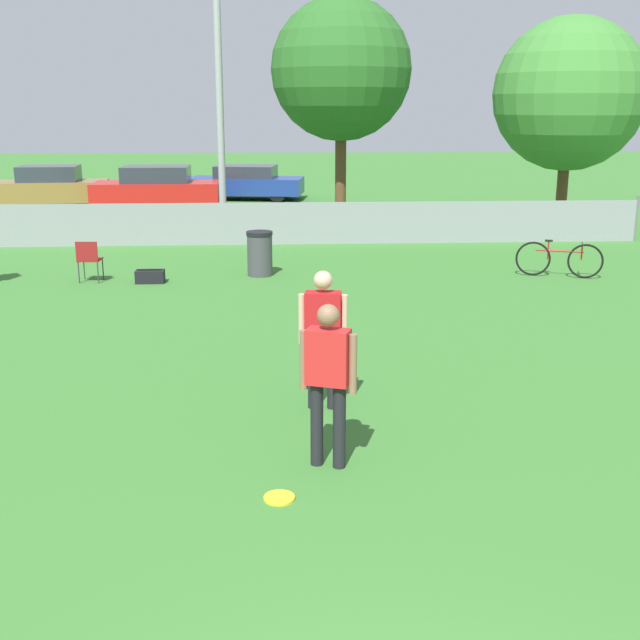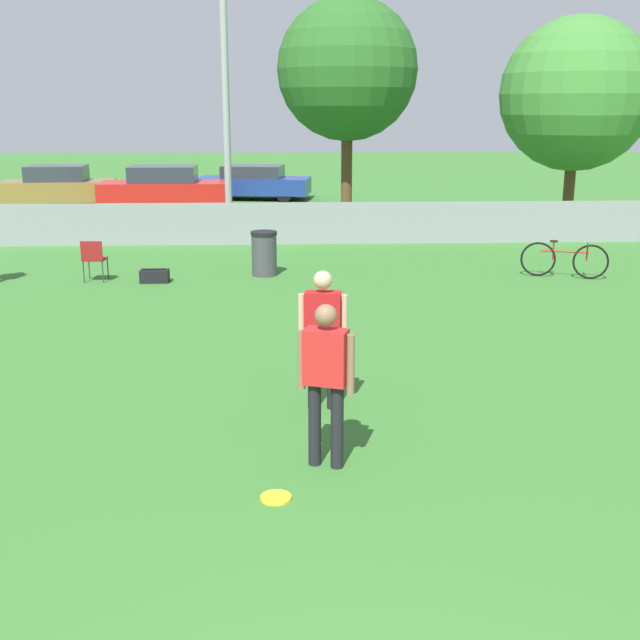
% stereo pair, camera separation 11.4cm
% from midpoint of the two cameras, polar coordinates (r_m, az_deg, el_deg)
% --- Properties ---
extents(fence_backline, '(18.22, 0.07, 1.21)m').
position_cam_midpoint_polar(fence_backline, '(21.12, -1.75, 6.88)').
color(fence_backline, gray).
rests_on(fence_backline, ground_plane).
extents(light_pole, '(0.90, 0.36, 8.19)m').
position_cam_midpoint_polar(light_pole, '(22.95, -7.40, 18.19)').
color(light_pole, '#9E9EA3').
rests_on(light_pole, ground_plane).
extents(tree_near_pole, '(3.95, 3.95, 6.49)m').
position_cam_midpoint_polar(tree_near_pole, '(23.51, 1.38, 17.36)').
color(tree_near_pole, brown).
rests_on(tree_near_pole, ground_plane).
extents(tree_far_right, '(4.31, 4.31, 6.00)m').
position_cam_midpoint_polar(tree_far_right, '(24.70, 17.19, 15.07)').
color(tree_far_right, brown).
rests_on(tree_far_right, ground_plane).
extents(player_thrower_red, '(0.55, 0.35, 1.69)m').
position_cam_midpoint_polar(player_thrower_red, '(7.92, 0.17, -3.82)').
color(player_thrower_red, black).
rests_on(player_thrower_red, ground_plane).
extents(player_defender_red, '(0.58, 0.28, 1.69)m').
position_cam_midpoint_polar(player_defender_red, '(9.46, -0.13, -0.66)').
color(player_defender_red, black).
rests_on(player_defender_red, ground_plane).
extents(frisbee_disc, '(0.29, 0.29, 0.03)m').
position_cam_midpoint_polar(frisbee_disc, '(7.66, -3.35, -12.50)').
color(frisbee_disc, yellow).
rests_on(frisbee_disc, ground_plane).
extents(folding_chair_sideline, '(0.46, 0.47, 0.87)m').
position_cam_midpoint_polar(folding_chair_sideline, '(17.20, -16.30, 4.28)').
color(folding_chair_sideline, '#333338').
rests_on(folding_chair_sideline, ground_plane).
extents(bicycle_sideline, '(1.72, 0.67, 0.79)m').
position_cam_midpoint_polar(bicycle_sideline, '(17.78, 16.46, 4.16)').
color(bicycle_sideline, black).
rests_on(bicycle_sideline, ground_plane).
extents(trash_bin, '(0.56, 0.56, 0.95)m').
position_cam_midpoint_polar(trash_bin, '(17.24, -4.49, 4.74)').
color(trash_bin, '#3F3F44').
rests_on(trash_bin, ground_plane).
extents(gear_bag_sideline, '(0.58, 0.32, 0.29)m').
position_cam_midpoint_polar(gear_bag_sideline, '(16.91, -12.18, 3.05)').
color(gear_bag_sideline, black).
rests_on(gear_bag_sideline, ground_plane).
extents(parked_car_tan, '(4.01, 1.87, 1.46)m').
position_cam_midpoint_polar(parked_car_tan, '(30.61, -18.74, 8.94)').
color(parked_car_tan, black).
rests_on(parked_car_tan, ground_plane).
extents(parked_car_red, '(4.42, 1.84, 1.48)m').
position_cam_midpoint_polar(parked_car_red, '(29.16, -11.64, 9.16)').
color(parked_car_red, black).
rests_on(parked_car_red, ground_plane).
extents(parked_car_blue, '(4.56, 2.49, 1.29)m').
position_cam_midpoint_polar(parked_car_blue, '(31.56, -5.38, 9.71)').
color(parked_car_blue, black).
rests_on(parked_car_blue, ground_plane).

